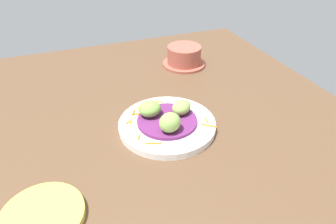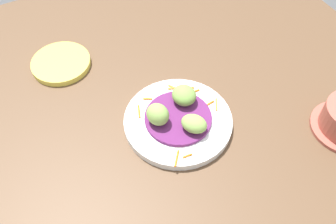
# 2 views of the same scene
# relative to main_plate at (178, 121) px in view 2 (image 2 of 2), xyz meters

# --- Properties ---
(table_surface) EXTENTS (1.10, 1.10, 0.02)m
(table_surface) POSITION_rel_main_plate_xyz_m (0.06, -0.03, -0.02)
(table_surface) COLOR brown
(table_surface) RESTS_ON ground
(main_plate) EXTENTS (0.23, 0.23, 0.02)m
(main_plate) POSITION_rel_main_plate_xyz_m (0.00, 0.00, 0.00)
(main_plate) COLOR white
(main_plate) RESTS_ON table_surface
(cabbage_bed) EXTENTS (0.14, 0.14, 0.01)m
(cabbage_bed) POSITION_rel_main_plate_xyz_m (0.00, 0.00, 0.01)
(cabbage_bed) COLOR #60235B
(cabbage_bed) RESTS_ON main_plate
(carrot_garnish) EXTENTS (0.19, 0.18, 0.00)m
(carrot_garnish) POSITION_rel_main_plate_xyz_m (0.02, -0.02, 0.01)
(carrot_garnish) COLOR orange
(carrot_garnish) RESTS_ON main_plate
(guac_scoop_left) EXTENTS (0.07, 0.07, 0.03)m
(guac_scoop_left) POSITION_rel_main_plate_xyz_m (-0.04, -0.01, 0.03)
(guac_scoop_left) COLOR #84A851
(guac_scoop_left) RESTS_ON cabbage_bed
(guac_scoop_center) EXTENTS (0.06, 0.06, 0.04)m
(guac_scoop_center) POSITION_rel_main_plate_xyz_m (0.03, -0.03, 0.03)
(guac_scoop_center) COLOR #759E47
(guac_scoop_center) RESTS_ON cabbage_bed
(guac_scoop_right) EXTENTS (0.06, 0.05, 0.05)m
(guac_scoop_right) POSITION_rel_main_plate_xyz_m (0.01, 0.04, 0.04)
(guac_scoop_right) COLOR #84A851
(guac_scoop_right) RESTS_ON cabbage_bed
(side_plate_small) EXTENTS (0.14, 0.14, 0.01)m
(side_plate_small) POSITION_rel_main_plate_xyz_m (0.29, 0.17, -0.00)
(side_plate_small) COLOR #E0CC4C
(side_plate_small) RESTS_ON table_surface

